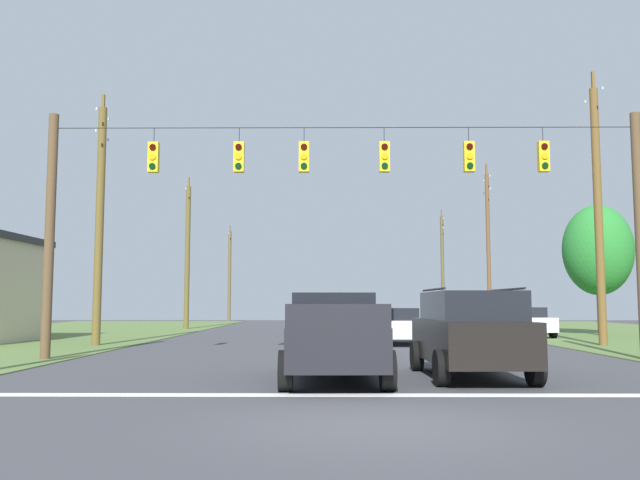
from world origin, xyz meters
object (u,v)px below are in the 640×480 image
(overhead_signal_span, at_px, (345,214))
(utility_pole_near_left, at_px, (442,266))
(utility_pole_far_right, at_px, (488,245))
(suv_black, at_px, (470,332))
(utility_pole_distant_right, at_px, (187,255))
(distant_car_oncoming, at_px, (334,320))
(distant_car_far_parked, at_px, (524,322))
(utility_pole_distant_left, at_px, (229,275))
(utility_pole_mid_right, at_px, (598,212))
(tree_roadside_right, at_px, (598,250))
(utility_pole_far_left, at_px, (100,220))
(pickup_truck, at_px, (333,337))
(distant_car_crossing_white, at_px, (398,325))

(overhead_signal_span, distance_m, utility_pole_near_left, 44.41)
(utility_pole_far_right, bearing_deg, suv_black, -104.50)
(utility_pole_distant_right, bearing_deg, overhead_signal_span, -67.99)
(distant_car_oncoming, bearing_deg, distant_car_far_parked, -22.40)
(utility_pole_distant_right, xyz_separation_m, utility_pole_distant_left, (0.18, 18.76, -0.52))
(utility_pole_far_right, distance_m, utility_pole_distant_left, 27.11)
(utility_pole_far_right, bearing_deg, utility_pole_mid_right, -89.97)
(tree_roadside_right, bearing_deg, overhead_signal_span, -132.04)
(suv_black, relative_size, utility_pole_distant_left, 0.53)
(utility_pole_far_left, bearing_deg, distant_car_oncoming, 48.86)
(distant_car_oncoming, distance_m, tree_roadside_right, 14.89)
(utility_pole_distant_right, xyz_separation_m, tree_roadside_right, (24.01, -8.94, -0.38))
(utility_pole_near_left, bearing_deg, distant_car_oncoming, -112.83)
(pickup_truck, relative_size, tree_roadside_right, 0.77)
(suv_black, bearing_deg, distant_car_crossing_white, 91.26)
(distant_car_far_parked, bearing_deg, utility_pole_far_left, -159.64)
(overhead_signal_span, bearing_deg, suv_black, -61.02)
(suv_black, relative_size, tree_roadside_right, 0.69)
(distant_car_oncoming, distance_m, utility_pole_far_left, 15.46)
(suv_black, bearing_deg, utility_pole_near_left, 80.82)
(utility_pole_distant_right, bearing_deg, utility_pole_far_right, 2.37)
(pickup_truck, relative_size, utility_pole_distant_right, 0.53)
(utility_pole_distant_left, bearing_deg, distant_car_far_parked, -56.77)
(distant_car_oncoming, xyz_separation_m, utility_pole_near_left, (10.63, 25.25, 4.44))
(utility_pole_far_left, bearing_deg, utility_pole_near_left, 60.76)
(utility_pole_distant_left, bearing_deg, utility_pole_far_right, -41.39)
(distant_car_far_parked, relative_size, utility_pole_far_left, 0.42)
(distant_car_crossing_white, bearing_deg, distant_car_far_parked, 40.42)
(utility_pole_far_left, bearing_deg, distant_car_crossing_white, 5.48)
(suv_black, bearing_deg, utility_pole_far_left, 137.31)
(utility_pole_near_left, bearing_deg, tree_roadside_right, -82.57)
(distant_car_far_parked, xyz_separation_m, tree_roadside_right, (4.57, 1.70, 3.79))
(distant_car_crossing_white, xyz_separation_m, utility_pole_far_left, (-12.34, -1.18, 4.34))
(pickup_truck, height_order, suv_black, suv_black)
(suv_black, bearing_deg, utility_pole_distant_left, 104.50)
(distant_car_crossing_white, distance_m, utility_pole_near_left, 36.42)
(utility_pole_far_right, distance_m, utility_pole_distant_right, 20.53)
(overhead_signal_span, xyz_separation_m, tree_roadside_right, (14.09, 15.62, 0.12))
(suv_black, xyz_separation_m, distant_car_oncoming, (-2.86, 22.82, -0.27))
(overhead_signal_span, distance_m, distant_car_oncoming, 18.27)
(distant_car_oncoming, height_order, utility_pole_distant_left, utility_pole_distant_left)
(distant_car_far_parked, xyz_separation_m, utility_pole_distant_left, (-19.26, 29.39, 3.64))
(utility_pole_far_right, bearing_deg, distant_car_crossing_white, -114.91)
(distant_car_oncoming, distance_m, utility_pole_far_right, 13.96)
(distant_car_crossing_white, xyz_separation_m, utility_pole_near_left, (8.05, 35.24, 4.44))
(overhead_signal_span, bearing_deg, tree_roadside_right, 47.96)
(distant_car_oncoming, distance_m, utility_pole_mid_right, 16.12)
(distant_car_crossing_white, bearing_deg, utility_pole_far_right, 65.09)
(pickup_truck, bearing_deg, utility_pole_distant_left, 100.83)
(pickup_truck, height_order, utility_pole_distant_left, utility_pole_distant_left)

